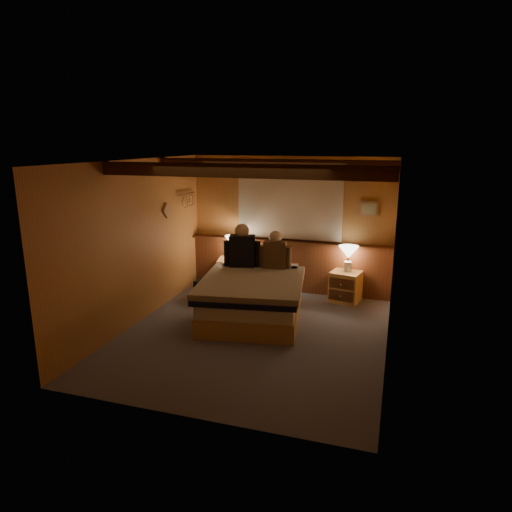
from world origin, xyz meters
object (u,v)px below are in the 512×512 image
at_px(person_left, 242,249).
at_px(lamp_left, 234,243).
at_px(nightstand_right, 345,287).
at_px(duffel_bag, 211,289).
at_px(lamp_right, 348,254).
at_px(bed, 253,297).
at_px(nightstand_left, 233,275).
at_px(person_right, 275,253).

bearing_deg(person_left, lamp_left, 107.42).
relative_size(nightstand_right, duffel_bag, 1.02).
relative_size(nightstand_right, lamp_left, 1.29).
bearing_deg(lamp_right, duffel_bag, -165.60).
xyz_separation_m(bed, person_left, (-0.37, 0.57, 0.60)).
distance_m(lamp_right, duffel_bag, 2.41).
xyz_separation_m(lamp_right, person_left, (-1.65, -0.67, 0.12)).
bearing_deg(bed, nightstand_left, 114.00).
bearing_deg(nightstand_right, lamp_left, -167.20).
distance_m(person_right, duffel_bag, 1.36).
bearing_deg(bed, lamp_right, 35.27).
bearing_deg(duffel_bag, lamp_left, 66.20).
height_order(lamp_left, lamp_right, lamp_left).
bearing_deg(nightstand_right, nightstand_left, -167.18).
bearing_deg(bed, nightstand_right, 34.52).
height_order(lamp_left, person_left, person_left).
bearing_deg(nightstand_left, person_right, -41.62).
height_order(person_left, person_right, person_left).
relative_size(nightstand_left, lamp_right, 1.44).
xyz_separation_m(nightstand_left, nightstand_right, (2.01, 0.03, -0.03)).
xyz_separation_m(nightstand_left, lamp_right, (2.03, 0.08, 0.53)).
bearing_deg(lamp_left, lamp_right, 2.21).
bearing_deg(lamp_left, bed, -58.09).
relative_size(bed, nightstand_right, 3.81).
bearing_deg(lamp_right, nightstand_left, -177.79).
relative_size(nightstand_right, person_left, 0.75).
xyz_separation_m(bed, nightstand_left, (-0.75, 1.16, -0.04)).
distance_m(person_left, duffel_bag, 0.99).
distance_m(bed, lamp_left, 1.47).
bearing_deg(person_right, lamp_right, 22.11).
bearing_deg(duffel_bag, lamp_right, 16.99).
distance_m(nightstand_left, person_left, 0.95).
relative_size(nightstand_left, nightstand_right, 1.13).
distance_m(lamp_left, lamp_right, 2.00).
xyz_separation_m(person_left, person_right, (0.54, 0.07, -0.04)).
bearing_deg(duffel_bag, person_left, -5.84).
height_order(nightstand_right, lamp_left, lamp_left).
relative_size(lamp_left, lamp_right, 0.99).
height_order(bed, person_right, person_right).
height_order(nightstand_left, lamp_right, lamp_right).
xyz_separation_m(nightstand_left, duffel_bag, (-0.22, -0.50, -0.13)).
bearing_deg(person_left, duffel_bag, 157.91).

